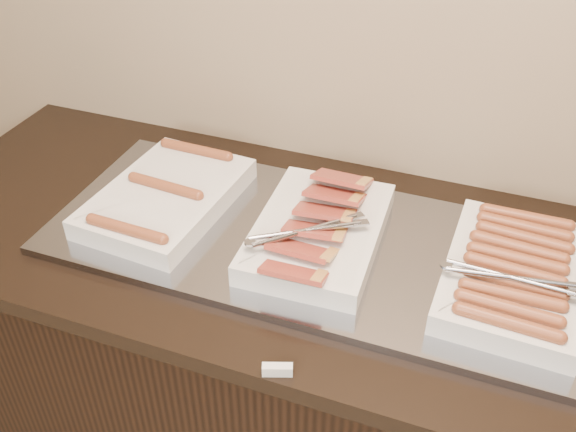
% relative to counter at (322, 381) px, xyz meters
% --- Properties ---
extents(counter, '(2.06, 0.76, 0.90)m').
position_rel_counter_xyz_m(counter, '(0.00, 0.00, 0.00)').
color(counter, black).
rests_on(counter, ground).
extents(warming_tray, '(1.20, 0.50, 0.02)m').
position_rel_counter_xyz_m(warming_tray, '(-0.03, 0.00, 0.46)').
color(warming_tray, gray).
rests_on(warming_tray, counter).
extents(dish_left, '(0.30, 0.42, 0.07)m').
position_rel_counter_xyz_m(dish_left, '(-0.40, 0.00, 0.49)').
color(dish_left, silver).
rests_on(dish_left, warming_tray).
extents(dish_center, '(0.28, 0.41, 0.09)m').
position_rel_counter_xyz_m(dish_center, '(-0.03, -0.00, 0.50)').
color(dish_center, silver).
rests_on(dish_center, warming_tray).
extents(dish_right, '(0.28, 0.41, 0.08)m').
position_rel_counter_xyz_m(dish_right, '(0.39, -0.00, 0.50)').
color(dish_right, silver).
rests_on(dish_right, warming_tray).
extents(label_holder, '(0.06, 0.03, 0.02)m').
position_rel_counter_xyz_m(label_holder, '(0.02, -0.36, 0.46)').
color(label_holder, silver).
rests_on(label_holder, counter).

